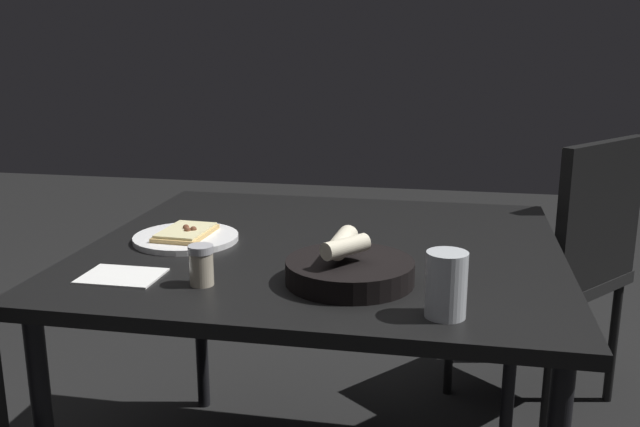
# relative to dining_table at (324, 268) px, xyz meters

# --- Properties ---
(dining_table) EXTENTS (1.10, 1.00, 0.72)m
(dining_table) POSITION_rel_dining_table_xyz_m (0.00, 0.00, 0.00)
(dining_table) COLOR black
(dining_table) RESTS_ON ground
(pizza_plate) EXTENTS (0.25, 0.25, 0.04)m
(pizza_plate) POSITION_rel_dining_table_xyz_m (-0.34, -0.03, 0.07)
(pizza_plate) COLOR white
(pizza_plate) RESTS_ON dining_table
(bread_basket) EXTENTS (0.26, 0.26, 0.10)m
(bread_basket) POSITION_rel_dining_table_xyz_m (0.10, -0.25, 0.09)
(bread_basket) COLOR black
(bread_basket) RESTS_ON dining_table
(beer_glass) EXTENTS (0.07, 0.07, 0.12)m
(beer_glass) POSITION_rel_dining_table_xyz_m (0.29, -0.39, 0.11)
(beer_glass) COLOR silver
(beer_glass) RESTS_ON dining_table
(pepper_shaker) EXTENTS (0.05, 0.05, 0.08)m
(pepper_shaker) POSITION_rel_dining_table_xyz_m (-0.19, -0.32, 0.09)
(pepper_shaker) COLOR #BFB299
(pepper_shaker) RESTS_ON dining_table
(napkin) EXTENTS (0.16, 0.12, 0.00)m
(napkin) POSITION_rel_dining_table_xyz_m (-0.37, -0.30, 0.06)
(napkin) COLOR white
(napkin) RESTS_ON dining_table
(chair_near) EXTENTS (0.62, 0.62, 0.91)m
(chair_near) POSITION_rel_dining_table_xyz_m (0.64, 0.65, -0.14)
(chair_near) COLOR black
(chair_near) RESTS_ON ground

